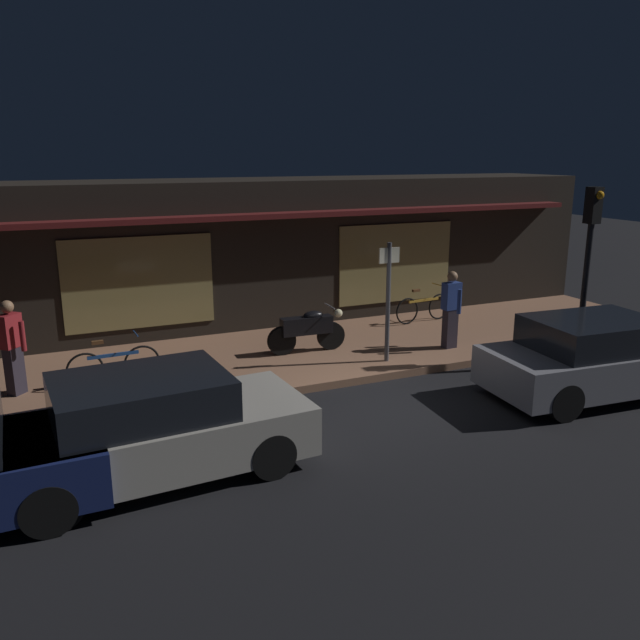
{
  "coord_description": "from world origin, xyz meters",
  "views": [
    {
      "loc": [
        -5.16,
        -9.12,
        4.22
      ],
      "look_at": [
        -0.06,
        2.4,
        0.95
      ],
      "focal_mm": 36.15,
      "sensor_mm": 36.0,
      "label": 1
    }
  ],
  "objects_px": {
    "parked_car_far": "(151,427)",
    "parked_car_across": "(596,357)",
    "person_photographer": "(12,346)",
    "person_bystander": "(451,308)",
    "sign_post": "(388,295)",
    "traffic_light_pole": "(589,245)",
    "bicycle_extra": "(114,365)",
    "bicycle_parked": "(423,308)",
    "motorcycle": "(308,329)"
  },
  "relations": [
    {
      "from": "bicycle_parked",
      "to": "person_photographer",
      "type": "height_order",
      "value": "person_photographer"
    },
    {
      "from": "traffic_light_pole",
      "to": "parked_car_across",
      "type": "relative_size",
      "value": 0.85
    },
    {
      "from": "bicycle_parked",
      "to": "person_photographer",
      "type": "distance_m",
      "value": 9.3
    },
    {
      "from": "person_bystander",
      "to": "sign_post",
      "type": "bearing_deg",
      "value": -171.27
    },
    {
      "from": "traffic_light_pole",
      "to": "sign_post",
      "type": "bearing_deg",
      "value": 157.99
    },
    {
      "from": "sign_post",
      "to": "traffic_light_pole",
      "type": "bearing_deg",
      "value": -22.01
    },
    {
      "from": "parked_car_far",
      "to": "parked_car_across",
      "type": "bearing_deg",
      "value": -1.02
    },
    {
      "from": "sign_post",
      "to": "person_bystander",
      "type": "bearing_deg",
      "value": 8.73
    },
    {
      "from": "sign_post",
      "to": "traffic_light_pole",
      "type": "height_order",
      "value": "traffic_light_pole"
    },
    {
      "from": "person_bystander",
      "to": "parked_car_across",
      "type": "relative_size",
      "value": 0.4
    },
    {
      "from": "bicycle_extra",
      "to": "person_photographer",
      "type": "relative_size",
      "value": 0.99
    },
    {
      "from": "parked_car_far",
      "to": "parked_car_across",
      "type": "relative_size",
      "value": 1.0
    },
    {
      "from": "bicycle_parked",
      "to": "parked_car_far",
      "type": "bearing_deg",
      "value": -146.07
    },
    {
      "from": "parked_car_across",
      "to": "parked_car_far",
      "type": "bearing_deg",
      "value": 178.98
    },
    {
      "from": "sign_post",
      "to": "parked_car_across",
      "type": "height_order",
      "value": "sign_post"
    },
    {
      "from": "sign_post",
      "to": "parked_car_far",
      "type": "distance_m",
      "value": 5.81
    },
    {
      "from": "bicycle_parked",
      "to": "person_bystander",
      "type": "distance_m",
      "value": 2.27
    },
    {
      "from": "person_bystander",
      "to": "parked_car_across",
      "type": "distance_m",
      "value": 3.24
    },
    {
      "from": "person_bystander",
      "to": "traffic_light_pole",
      "type": "bearing_deg",
      "value": -41.68
    },
    {
      "from": "sign_post",
      "to": "motorcycle",
      "type": "bearing_deg",
      "value": 135.17
    },
    {
      "from": "parked_car_far",
      "to": "parked_car_across",
      "type": "xyz_separation_m",
      "value": [
        7.77,
        -0.14,
        0.0
      ]
    },
    {
      "from": "motorcycle",
      "to": "parked_car_far",
      "type": "height_order",
      "value": "parked_car_far"
    },
    {
      "from": "sign_post",
      "to": "bicycle_parked",
      "type": "bearing_deg",
      "value": 44.8
    },
    {
      "from": "motorcycle",
      "to": "bicycle_extra",
      "type": "relative_size",
      "value": 1.03
    },
    {
      "from": "bicycle_extra",
      "to": "parked_car_far",
      "type": "height_order",
      "value": "parked_car_far"
    },
    {
      "from": "person_bystander",
      "to": "traffic_light_pole",
      "type": "distance_m",
      "value": 2.98
    },
    {
      "from": "motorcycle",
      "to": "sign_post",
      "type": "relative_size",
      "value": 0.71
    },
    {
      "from": "traffic_light_pole",
      "to": "parked_car_far",
      "type": "bearing_deg",
      "value": -172.18
    },
    {
      "from": "bicycle_parked",
      "to": "person_photographer",
      "type": "relative_size",
      "value": 0.99
    },
    {
      "from": "bicycle_parked",
      "to": "bicycle_extra",
      "type": "height_order",
      "value": "same"
    },
    {
      "from": "bicycle_extra",
      "to": "parked_car_across",
      "type": "height_order",
      "value": "parked_car_across"
    },
    {
      "from": "person_photographer",
      "to": "person_bystander",
      "type": "xyz_separation_m",
      "value": [
        8.51,
        -0.74,
        0.0
      ]
    },
    {
      "from": "bicycle_parked",
      "to": "parked_car_across",
      "type": "xyz_separation_m",
      "value": [
        0.29,
        -5.17,
        0.2
      ]
    },
    {
      "from": "person_photographer",
      "to": "person_bystander",
      "type": "distance_m",
      "value": 8.54
    },
    {
      "from": "person_bystander",
      "to": "person_photographer",
      "type": "bearing_deg",
      "value": 175.03
    },
    {
      "from": "sign_post",
      "to": "bicycle_extra",
      "type": "bearing_deg",
      "value": 171.0
    },
    {
      "from": "person_photographer",
      "to": "traffic_light_pole",
      "type": "bearing_deg",
      "value": -13.3
    },
    {
      "from": "parked_car_far",
      "to": "traffic_light_pole",
      "type": "bearing_deg",
      "value": 7.82
    },
    {
      "from": "parked_car_far",
      "to": "bicycle_parked",
      "type": "bearing_deg",
      "value": 33.93
    },
    {
      "from": "bicycle_extra",
      "to": "traffic_light_pole",
      "type": "height_order",
      "value": "traffic_light_pole"
    },
    {
      "from": "bicycle_parked",
      "to": "parked_car_far",
      "type": "height_order",
      "value": "parked_car_far"
    },
    {
      "from": "bicycle_parked",
      "to": "bicycle_extra",
      "type": "distance_m",
      "value": 7.72
    },
    {
      "from": "motorcycle",
      "to": "parked_car_across",
      "type": "bearing_deg",
      "value": -45.96
    },
    {
      "from": "motorcycle",
      "to": "parked_car_across",
      "type": "height_order",
      "value": "parked_car_across"
    },
    {
      "from": "person_bystander",
      "to": "traffic_light_pole",
      "type": "height_order",
      "value": "traffic_light_pole"
    },
    {
      "from": "person_photographer",
      "to": "parked_car_across",
      "type": "bearing_deg",
      "value": -21.88
    },
    {
      "from": "motorcycle",
      "to": "sign_post",
      "type": "bearing_deg",
      "value": -44.83
    },
    {
      "from": "bicycle_extra",
      "to": "sign_post",
      "type": "relative_size",
      "value": 0.69
    },
    {
      "from": "person_bystander",
      "to": "traffic_light_pole",
      "type": "xyz_separation_m",
      "value": [
        1.94,
        -1.73,
        1.45
      ]
    },
    {
      "from": "bicycle_extra",
      "to": "person_photographer",
      "type": "height_order",
      "value": "person_photographer"
    }
  ]
}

